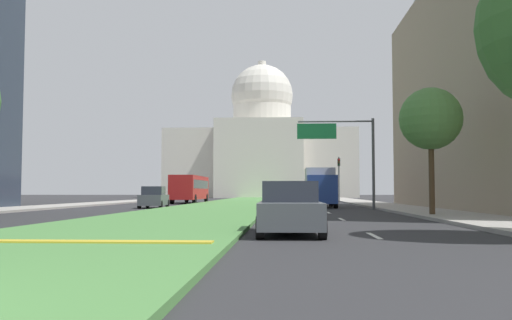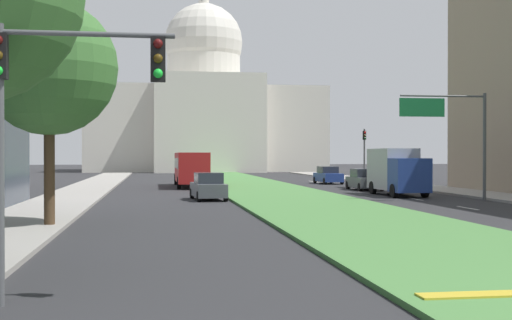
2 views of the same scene
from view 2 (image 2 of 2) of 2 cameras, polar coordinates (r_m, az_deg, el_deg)
The scene contains 15 objects.
ground_plane at distance 61.64m, azimuth -0.64°, elevation -2.13°, with size 260.00×260.00×0.00m, color #2B2B2D.
grass_median at distance 56.00m, azimuth 0.15°, elevation -2.32°, with size 7.77×102.64×0.14m, color #4C8442.
lane_dashes_right at distance 46.70m, azimuth 11.81°, elevation -2.97°, with size 0.16×55.46×0.01m.
sidewalk_left at distance 49.97m, azimuth -14.55°, elevation -2.67°, with size 4.00×102.64×0.15m, color #9E9991.
sidewalk_right at distance 54.34m, azimuth 15.50°, elevation -2.42°, with size 4.00×102.64×0.15m, color #9E9991.
capitol_building at distance 117.69m, azimuth -4.36°, elevation 3.82°, with size 38.72×27.65×29.70m.
traffic_light_near_left at distance 13.24m, azimuth -17.07°, elevation 4.77°, with size 3.34×0.35×5.20m.
traffic_light_far_right at distance 65.00m, azimuth 9.05°, elevation 0.92°, with size 0.28×0.35×5.20m.
overhead_guide_sign at distance 42.59m, azimuth 16.13°, elevation 2.93°, with size 5.49×0.20×6.50m.
street_tree_left_mid at distance 27.13m, azimuth -16.91°, elevation 7.37°, with size 5.15×5.15×8.66m.
sedan_midblock at distance 41.99m, azimuth -4.01°, elevation -2.27°, with size 2.08×4.38×1.69m.
sedan_distant at distance 54.24m, azimuth 9.04°, elevation -1.66°, with size 2.01×4.39×1.67m.
sedan_far_horizon at distance 65.49m, azimuth 6.04°, elevation -1.30°, with size 1.99×4.43×1.65m.
box_truck_delivery at distance 47.40m, azimuth 11.68°, elevation -0.90°, with size 2.40×6.40×3.20m.
city_bus at distance 58.98m, azimuth -5.46°, elevation -0.53°, with size 2.62×11.00×2.95m.
Camera 2 is at (-8.35, -3.99, 2.80)m, focal length 47.86 mm.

